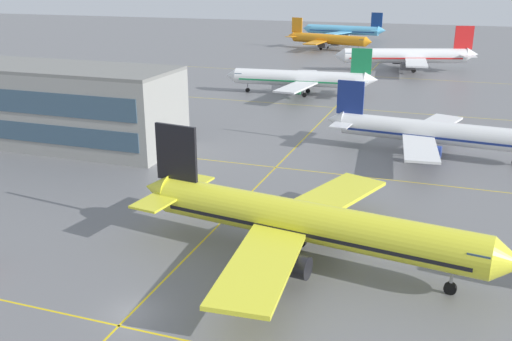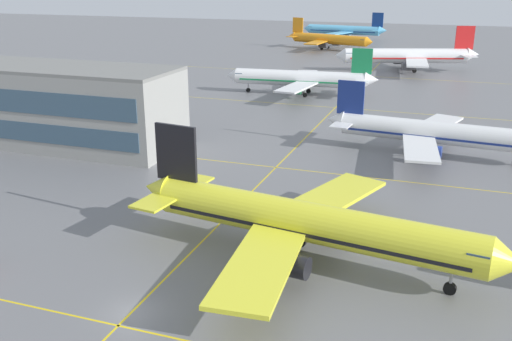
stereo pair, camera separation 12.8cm
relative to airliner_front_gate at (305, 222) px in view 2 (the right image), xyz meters
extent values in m
plane|color=slate|center=(-10.76, -12.99, -3.92)|extent=(600.00, 600.00, 0.00)
cylinder|color=yellow|center=(0.52, -0.07, 0.07)|extent=(31.38, 7.92, 3.70)
cone|color=yellow|center=(17.21, -2.37, 0.07)|extent=(3.00, 3.94, 3.63)
cone|color=yellow|center=(-16.46, 2.27, 0.46)|extent=(3.57, 3.91, 3.52)
cube|color=black|center=(-13.96, 1.92, 4.65)|extent=(4.68, 0.99, 5.84)
cube|color=yellow|center=(-14.84, -0.90, 0.46)|extent=(3.78, 5.44, 0.23)
cube|color=yellow|center=(-14.04, 4.89, 0.46)|extent=(3.78, 5.44, 0.23)
cube|color=yellow|center=(-1.58, -8.14, -0.52)|extent=(6.11, 14.94, 0.39)
cube|color=yellow|center=(0.68, 8.26, -0.52)|extent=(9.72, 15.46, 0.39)
cylinder|color=black|center=(0.02, -5.11, -1.78)|extent=(3.56, 2.48, 2.05)
cylinder|color=black|center=(1.40, 4.92, -1.78)|extent=(3.56, 2.48, 2.05)
cube|color=#385166|center=(14.99, -2.07, 0.60)|extent=(2.20, 3.61, 0.68)
cube|color=black|center=(0.52, -0.07, -0.39)|extent=(28.91, 7.62, 0.35)
cylinder|color=#99999E|center=(13.06, -1.80, -2.32)|extent=(0.27, 0.27, 1.61)
cylinder|color=black|center=(13.06, -1.80, -3.39)|extent=(1.12, 0.58, 1.07)
cylinder|color=#99999E|center=(-1.76, -2.31, -2.32)|extent=(0.27, 0.27, 1.61)
cylinder|color=black|center=(-1.76, -2.31, -3.39)|extent=(1.12, 0.58, 1.07)
cylinder|color=#99999E|center=(-1.07, 2.70, -2.32)|extent=(0.27, 0.27, 1.61)
cylinder|color=black|center=(-1.07, 2.70, -3.39)|extent=(1.12, 0.58, 1.07)
cylinder|color=white|center=(9.68, 38.41, -0.37)|extent=(27.92, 5.88, 3.29)
cone|color=white|center=(-5.50, 39.84, -0.02)|extent=(3.05, 3.37, 3.13)
cube|color=navy|center=(-3.26, 39.63, 3.70)|extent=(4.17, 0.70, 5.20)
cube|color=white|center=(-3.94, 37.08, -0.02)|extent=(3.18, 4.75, 0.21)
cube|color=white|center=(-3.45, 42.26, -0.02)|extent=(3.18, 4.75, 0.21)
cube|color=white|center=(8.13, 31.16, -0.89)|extent=(5.97, 13.43, 0.35)
cube|color=white|center=(9.51, 45.83, -0.89)|extent=(8.18, 13.75, 0.35)
cylinder|color=navy|center=(9.43, 33.91, -2.02)|extent=(3.10, 2.09, 1.82)
cylinder|color=navy|center=(10.28, 42.88, -2.02)|extent=(3.10, 2.09, 1.82)
cube|color=navy|center=(9.68, 38.41, -0.78)|extent=(25.71, 5.70, 0.31)
cylinder|color=#99999E|center=(7.74, 36.33, -2.49)|extent=(0.24, 0.24, 1.43)
cylinder|color=black|center=(7.74, 36.33, -3.45)|extent=(0.99, 0.48, 0.95)
cylinder|color=#99999E|center=(8.17, 40.82, -2.49)|extent=(0.24, 0.24, 1.43)
cylinder|color=black|center=(8.17, 40.82, -3.45)|extent=(0.99, 0.48, 0.95)
cylinder|color=white|center=(-21.25, 76.02, -0.21)|extent=(29.19, 5.87, 3.44)
cone|color=white|center=(-36.88, 74.70, -0.21)|extent=(2.63, 3.56, 3.38)
cone|color=white|center=(-5.36, 77.36, 0.15)|extent=(3.17, 3.50, 3.27)
cube|color=#197F47|center=(-7.71, 77.16, 4.05)|extent=(4.36, 0.69, 5.44)
cube|color=white|center=(-7.48, 79.91, 0.15)|extent=(3.29, 4.94, 0.22)
cube|color=white|center=(-7.03, 74.49, 0.15)|extent=(3.29, 4.94, 0.22)
cube|color=white|center=(-21.00, 83.77, -0.75)|extent=(8.45, 14.38, 0.36)
cube|color=white|center=(-19.70, 68.42, -0.75)|extent=(6.37, 14.08, 0.36)
cylinder|color=#2D9956|center=(-21.83, 80.70, -1.93)|extent=(3.23, 2.16, 1.90)
cylinder|color=#2D9956|center=(-21.04, 71.31, -1.93)|extent=(3.23, 2.16, 1.90)
cube|color=#385166|center=(-34.80, 74.87, 0.29)|extent=(1.89, 3.29, 0.63)
cube|color=#197F47|center=(-21.25, 76.02, -0.64)|extent=(26.88, 5.71, 0.33)
cylinder|color=#99999E|center=(-33.00, 75.03, -2.43)|extent=(0.25, 0.25, 1.50)
cylinder|color=black|center=(-33.00, 75.03, -3.43)|extent=(1.03, 0.49, 1.00)
cylinder|color=#99999E|center=(-19.65, 78.52, -2.43)|extent=(0.25, 0.25, 1.50)
cylinder|color=black|center=(-19.65, 78.52, -3.43)|extent=(1.03, 0.49, 1.00)
cylinder|color=#99999E|center=(-19.25, 73.82, -2.43)|extent=(0.25, 0.25, 1.50)
cylinder|color=black|center=(-19.25, 73.82, -3.43)|extent=(1.03, 0.49, 1.00)
cylinder|color=white|center=(-2.12, 117.99, 0.39)|extent=(33.24, 14.14, 3.99)
cone|color=white|center=(-19.43, 112.40, 0.39)|extent=(3.80, 4.56, 3.91)
cone|color=white|center=(15.48, 123.67, 0.81)|extent=(4.37, 4.64, 3.79)
cube|color=red|center=(12.88, 122.83, 5.33)|extent=(4.92, 1.91, 6.31)
cube|color=white|center=(12.41, 126.00, 0.81)|extent=(4.88, 6.23, 0.25)
cube|color=white|center=(14.35, 119.99, 0.81)|extent=(4.88, 6.23, 0.25)
cube|color=white|center=(-3.87, 126.81, -0.25)|extent=(12.60, 16.39, 0.42)
cube|color=white|center=(1.62, 109.81, -0.25)|extent=(7.06, 16.24, 0.42)
cylinder|color=#4C4C51|center=(-4.00, 123.13, -1.61)|extent=(4.08, 3.20, 2.21)
cylinder|color=#4C4C51|center=(-0.64, 112.72, -1.61)|extent=(4.08, 3.20, 2.21)
cube|color=#385166|center=(-17.13, 113.15, 0.96)|extent=(2.93, 4.08, 0.74)
cube|color=red|center=(-2.12, 117.99, -0.11)|extent=(30.69, 13.35, 0.38)
cylinder|color=#99999E|center=(-15.13, 113.79, -2.19)|extent=(0.29, 0.29, 1.73)
cylinder|color=black|center=(-15.13, 113.79, -3.35)|extent=(1.25, 0.81, 1.16)
cylinder|color=#99999E|center=(-0.96, 121.24, -2.19)|extent=(0.29, 0.29, 1.73)
cylinder|color=black|center=(-0.96, 121.24, -3.35)|extent=(1.25, 0.81, 1.16)
cylinder|color=#99999E|center=(0.72, 116.03, -2.19)|extent=(0.29, 0.29, 1.73)
cylinder|color=black|center=(0.72, 116.03, -3.35)|extent=(1.25, 0.81, 1.16)
cylinder|color=orange|center=(-32.55, 159.34, -0.20)|extent=(28.79, 11.79, 3.45)
cone|color=orange|center=(-17.53, 154.75, -0.20)|extent=(3.25, 3.92, 3.38)
cone|color=orange|center=(-47.83, 164.01, 0.16)|extent=(3.74, 3.98, 3.28)
cube|color=orange|center=(-45.58, 163.32, 4.06)|extent=(4.26, 1.59, 5.45)
cube|color=orange|center=(-46.81, 160.85, 0.16)|extent=(4.16, 5.36, 0.22)
cube|color=orange|center=(-45.21, 166.05, 0.16)|extent=(4.16, 5.36, 0.22)
cube|color=orange|center=(-35.68, 152.22, -0.75)|extent=(5.89, 13.98, 0.36)
cube|color=orange|center=(-31.17, 166.98, -0.75)|extent=(10.73, 14.20, 0.36)
cylinder|color=#333338|center=(-33.76, 154.77, -1.93)|extent=(3.51, 2.73, 1.91)
cylinder|color=#333338|center=(-31.00, 163.80, -1.93)|extent=(3.51, 2.73, 1.91)
cube|color=#385166|center=(-19.53, 155.36, 0.30)|extent=(2.49, 3.51, 0.64)
cube|color=orange|center=(-32.55, 159.34, -0.63)|extent=(26.58, 11.14, 0.33)
cylinder|color=#99999E|center=(-21.27, 155.89, -2.43)|extent=(0.25, 0.25, 1.50)
cylinder|color=black|center=(-21.27, 155.89, -3.42)|extent=(1.07, 0.68, 1.00)
cylinder|color=#99999E|center=(-34.98, 157.61, -2.43)|extent=(0.25, 0.25, 1.50)
cylinder|color=black|center=(-34.98, 157.61, -3.42)|extent=(1.07, 0.68, 1.00)
cylinder|color=#99999E|center=(-33.60, 162.13, -2.43)|extent=(0.25, 0.25, 1.50)
cylinder|color=black|center=(-33.60, 162.13, -3.42)|extent=(1.07, 0.68, 1.00)
cylinder|color=#5BB7E5|center=(-34.71, 195.71, -0.02)|extent=(30.69, 7.66, 3.62)
cone|color=#5BB7E5|center=(-51.04, 197.91, -0.02)|extent=(2.93, 3.85, 3.55)
cone|color=#5BB7E5|center=(-18.10, 193.47, 0.36)|extent=(3.48, 3.81, 3.44)
cube|color=navy|center=(-20.56, 193.80, 4.46)|extent=(4.58, 0.95, 5.71)
cube|color=#5BB7E5|center=(-19.70, 196.57, 0.36)|extent=(3.68, 5.32, 0.23)
cube|color=#5BB7E5|center=(-20.47, 190.90, 0.36)|extent=(3.68, 5.32, 0.23)
cube|color=#5BB7E5|center=(-32.69, 203.61, -0.59)|extent=(6.01, 14.62, 0.38)
cube|color=#5BB7E5|center=(-34.85, 187.56, -0.59)|extent=(9.48, 15.12, 0.38)
cylinder|color=#5BB7E5|center=(-34.24, 200.64, -1.83)|extent=(3.48, 2.42, 2.00)
cylinder|color=#5BB7E5|center=(-35.57, 190.83, -1.83)|extent=(3.48, 2.42, 2.00)
cube|color=#385166|center=(-48.87, 197.62, 0.50)|extent=(2.14, 3.53, 0.67)
cube|color=navy|center=(-34.71, 195.71, -0.47)|extent=(28.28, 7.37, 0.34)
cylinder|color=#99999E|center=(-46.98, 197.37, -2.35)|extent=(0.27, 0.27, 1.57)
cylinder|color=black|center=(-46.98, 197.37, -3.40)|extent=(1.10, 0.56, 1.05)
cylinder|color=#99999E|center=(-32.50, 197.91, -2.35)|extent=(0.27, 0.27, 1.57)
cylinder|color=black|center=(-32.50, 197.91, -3.40)|extent=(1.10, 0.56, 1.05)
cylinder|color=#99999E|center=(-33.16, 193.00, -2.35)|extent=(0.27, 0.27, 1.57)
cylinder|color=black|center=(-33.16, 193.00, -3.40)|extent=(1.10, 0.56, 1.05)
cube|color=yellow|center=(-10.76, -14.99, -3.92)|extent=(159.63, 0.20, 0.01)
cube|color=yellow|center=(-10.76, 25.39, -3.92)|extent=(159.63, 0.20, 0.01)
cube|color=yellow|center=(-10.76, 65.76, -3.92)|extent=(159.63, 0.20, 0.01)
cube|color=yellow|center=(-10.76, 106.14, -3.92)|extent=(159.63, 0.20, 0.01)
cube|color=yellow|center=(-10.76, 45.57, -3.92)|extent=(0.20, 177.66, 0.01)
cube|color=gray|center=(-56.83, 25.72, 1.99)|extent=(59.00, 13.55, 11.83)
cube|color=slate|center=(-56.83, 25.72, 8.16)|extent=(59.00, 13.55, 0.50)
camera|label=1|loc=(11.48, -46.91, 21.49)|focal=40.06mm
camera|label=2|loc=(11.60, -46.87, 21.49)|focal=40.06mm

